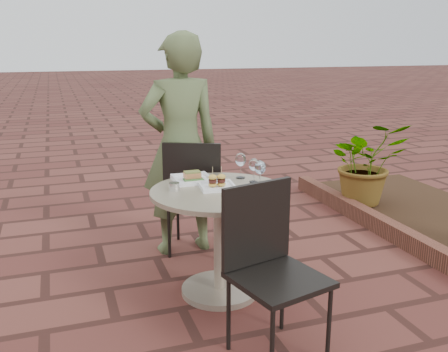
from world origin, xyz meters
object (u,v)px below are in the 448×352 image
object	(u,v)px
chair_far	(194,188)
plate_tuna	(247,198)
diner	(180,146)
chair_near	(268,256)
plate_sliders	(217,184)
cafe_table	(220,226)
plate_salmon	(192,178)

from	to	relation	value
chair_far	plate_tuna	distance (m)	0.96
chair_far	diner	size ratio (longest dim) A/B	0.53
chair_near	plate_tuna	size ratio (longest dim) A/B	3.90
plate_tuna	plate_sliders	bearing A→B (deg)	106.92
chair_far	cafe_table	bearing A→B (deg)	112.59
diner	plate_tuna	distance (m)	1.08
diner	plate_salmon	world-z (taller)	diner
chair_near	plate_sliders	distance (m)	0.76
chair_far	plate_sliders	world-z (taller)	chair_far
cafe_table	chair_far	size ratio (longest dim) A/B	0.97
chair_near	plate_tuna	bearing A→B (deg)	70.05
plate_sliders	plate_tuna	size ratio (longest dim) A/B	1.03
chair_far	plate_tuna	xyz separation A→B (m)	(0.07, -0.94, 0.19)
cafe_table	plate_tuna	world-z (taller)	plate_tuna
cafe_table	plate_salmon	distance (m)	0.39
chair_near	plate_sliders	xyz separation A→B (m)	(-0.05, 0.73, 0.21)
diner	plate_tuna	size ratio (longest dim) A/B	7.30
cafe_table	plate_sliders	distance (m)	0.28
chair_near	plate_salmon	bearing A→B (deg)	85.08
plate_tuna	chair_near	bearing A→B (deg)	-95.55
chair_far	plate_sliders	distance (m)	0.67
plate_salmon	chair_far	bearing A→B (deg)	73.35
plate_salmon	cafe_table	bearing A→B (deg)	-67.02
chair_near	chair_far	bearing A→B (deg)	76.89
diner	plate_tuna	world-z (taller)	diner
chair_near	plate_sliders	world-z (taller)	chair_near
chair_far	chair_near	bearing A→B (deg)	115.25
cafe_table	plate_salmon	bearing A→B (deg)	112.98
chair_far	plate_sliders	bearing A→B (deg)	112.24
plate_salmon	diner	bearing A→B (deg)	84.67
diner	plate_tuna	xyz separation A→B (m)	(0.15, -1.06, -0.13)
plate_sliders	chair_far	bearing A→B (deg)	88.28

